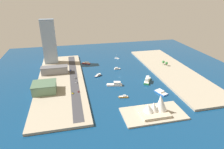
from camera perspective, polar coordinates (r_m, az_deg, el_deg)
ground_plane at (r=325.42m, az=2.19°, el=-0.53°), size 440.00×440.00×0.00m
quay_west at (r=359.83m, az=17.01°, el=1.10°), size 70.00×240.00×3.09m
quay_east at (r=315.64m, az=-14.76°, el=-1.83°), size 70.00×240.00×3.09m
peninsula_point at (r=235.12m, az=11.94°, el=-11.11°), size 72.23×37.86×2.00m
road_strip at (r=314.55m, az=-11.10°, el=-1.24°), size 12.08×228.00×0.15m
patrol_launch_navy at (r=325.98m, az=-4.06°, el=-0.25°), size 13.25×9.59×3.78m
water_taxi_orange at (r=262.61m, az=3.36°, el=-6.51°), size 13.47×5.51×3.84m
sailboat_small_white at (r=409.21m, az=1.45°, el=4.76°), size 9.39×8.65×9.34m
ferry_green_doubledeck at (r=309.61m, az=10.29°, el=-1.61°), size 19.26×26.33×8.45m
tugboat_red at (r=384.16m, az=-7.52°, el=3.37°), size 16.41×12.04×3.73m
ferry_white_commuter at (r=293.26m, az=0.99°, el=-2.84°), size 24.77×11.50×6.31m
yacht_sleek_gray at (r=353.52m, az=1.47°, el=1.73°), size 12.30×4.26×3.56m
catamaran_blue at (r=281.79m, az=14.10°, el=-5.00°), size 14.73×20.49×3.64m
tower_tall_glass at (r=384.62m, az=-17.92°, el=9.10°), size 25.32×14.90×81.87m
warehouse_low_gray at (r=340.17m, az=-16.45°, el=1.28°), size 44.12×15.56×12.44m
terminal_long_green at (r=283.30m, az=-19.17°, el=-3.59°), size 31.92×27.89×13.26m
hatchback_blue at (r=347.92m, az=-12.12°, el=1.30°), size 2.09×5.05×1.61m
sedan_silver at (r=315.26m, az=-10.67°, el=-0.97°), size 2.19×4.45×1.60m
taxi_yellow_cab at (r=271.14m, az=-11.48°, el=-5.29°), size 2.06×4.49×1.68m
van_white at (r=299.89m, az=-10.44°, el=-2.28°), size 1.92×4.83×1.53m
pickup_red at (r=273.86m, az=-9.81°, el=-4.86°), size 2.08×4.77×1.53m
traffic_light_waterfront at (r=317.09m, az=-9.91°, el=-0.09°), size 0.36×0.36×6.50m
opera_landmark at (r=231.10m, az=12.59°, el=-9.23°), size 32.32×28.38×23.29m
park_tree_cluster at (r=376.44m, az=15.23°, el=3.42°), size 7.59×12.24×7.76m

